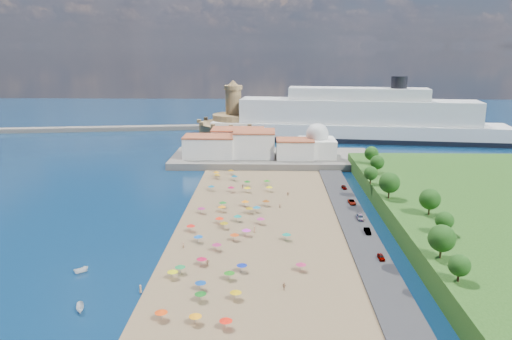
{
  "coord_description": "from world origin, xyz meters",
  "views": [
    {
      "loc": [
        8.53,
        -147.9,
        51.03
      ],
      "look_at": [
        4.0,
        25.0,
        8.0
      ],
      "focal_mm": 35.0,
      "sensor_mm": 36.0,
      "label": 1
    }
  ],
  "objects": [
    {
      "name": "hillside_trees",
      "position": [
        47.66,
        -6.6,
        10.29
      ],
      "size": [
        15.04,
        105.9,
        8.08
      ],
      "color": "#382314",
      "rests_on": "hillside"
    },
    {
      "name": "beach_parasols",
      "position": [
        -2.52,
        -11.09,
        2.15
      ],
      "size": [
        31.95,
        116.42,
        2.2
      ],
      "color": "gray",
      "rests_on": "beach"
    },
    {
      "name": "cruise_ship",
      "position": [
        57.22,
        127.7,
        10.49
      ],
      "size": [
        163.72,
        43.62,
        35.42
      ],
      "color": "black",
      "rests_on": "ground"
    },
    {
      "name": "moored_boats",
      "position": [
        -31.26,
        -52.41,
        0.71
      ],
      "size": [
        9.1,
        20.71,
        1.48
      ],
      "color": "white",
      "rests_on": "ground"
    },
    {
      "name": "fortress",
      "position": [
        -12.0,
        138.0,
        6.68
      ],
      "size": [
        40.0,
        40.0,
        32.4
      ],
      "color": "#A28251",
      "rests_on": "ground"
    },
    {
      "name": "domed_building",
      "position": [
        30.0,
        71.0,
        8.97
      ],
      "size": [
        16.0,
        16.0,
        15.0
      ],
      "color": "silver",
      "rests_on": "terrace"
    },
    {
      "name": "breakwater",
      "position": [
        -110.0,
        153.0,
        1.3
      ],
      "size": [
        199.03,
        34.77,
        2.6
      ],
      "primitive_type": "cube",
      "rotation": [
        0.0,
        0.0,
        0.14
      ],
      "color": "#59544C",
      "rests_on": "ground"
    },
    {
      "name": "terrace",
      "position": [
        10.0,
        73.0,
        1.5
      ],
      "size": [
        90.0,
        36.0,
        3.0
      ],
      "primitive_type": "cube",
      "color": "#59544C",
      "rests_on": "ground"
    },
    {
      "name": "parked_cars",
      "position": [
        36.0,
        -2.48,
        1.35
      ],
      "size": [
        2.45,
        65.41,
        1.39
      ],
      "color": "gray",
      "rests_on": "promenade"
    },
    {
      "name": "beachgoers",
      "position": [
        0.89,
        -17.02,
        1.12
      ],
      "size": [
        34.85,
        80.34,
        1.85
      ],
      "color": "tan",
      "rests_on": "beach"
    },
    {
      "name": "waterfront_buildings",
      "position": [
        -3.05,
        73.64,
        7.88
      ],
      "size": [
        57.0,
        29.0,
        11.0
      ],
      "color": "silver",
      "rests_on": "terrace"
    },
    {
      "name": "ground",
      "position": [
        0.0,
        0.0,
        0.0
      ],
      "size": [
        700.0,
        700.0,
        0.0
      ],
      "primitive_type": "plane",
      "color": "#071938",
      "rests_on": "ground"
    },
    {
      "name": "jetty",
      "position": [
        -12.0,
        108.0,
        1.2
      ],
      "size": [
        18.0,
        70.0,
        2.4
      ],
      "primitive_type": "cube",
      "color": "#59544C",
      "rests_on": "ground"
    }
  ]
}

